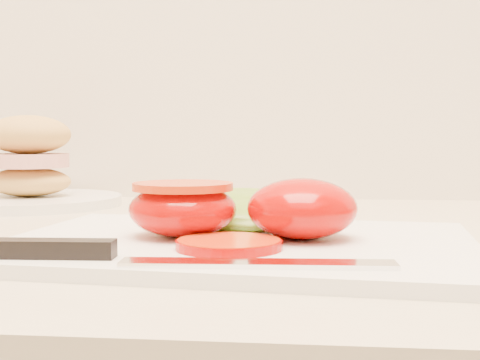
# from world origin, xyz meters

# --- Properties ---
(cutting_board) EXTENTS (0.38, 0.29, 0.01)m
(cutting_board) POSITION_xyz_m (-0.25, 1.57, 0.94)
(cutting_board) COLOR white
(cutting_board) RESTS_ON counter
(tomato_half_dome) EXTENTS (0.09, 0.09, 0.05)m
(tomato_half_dome) POSITION_xyz_m (-0.20, 1.58, 0.96)
(tomato_half_dome) COLOR #B30600
(tomato_half_dome) RESTS_ON cutting_board
(tomato_half_cut) EXTENTS (0.09, 0.09, 0.04)m
(tomato_half_cut) POSITION_xyz_m (-0.29, 1.58, 0.96)
(tomato_half_cut) COLOR #B30600
(tomato_half_cut) RESTS_ON cutting_board
(tomato_slice_0) EXTENTS (0.07, 0.07, 0.01)m
(tomato_slice_0) POSITION_xyz_m (-0.25, 1.53, 0.94)
(tomato_slice_0) COLOR #D74713
(tomato_slice_0) RESTS_ON cutting_board
(lettuce_leaf_0) EXTENTS (0.15, 0.11, 0.03)m
(lettuce_leaf_0) POSITION_xyz_m (-0.25, 1.65, 0.95)
(lettuce_leaf_0) COLOR olive
(lettuce_leaf_0) RESTS_ON cutting_board
(knife) EXTENTS (0.26, 0.04, 0.01)m
(knife) POSITION_xyz_m (-0.31, 1.48, 0.94)
(knife) COLOR silver
(knife) RESTS_ON cutting_board
(sandwich_plate) EXTENTS (0.23, 0.23, 0.11)m
(sandwich_plate) POSITION_xyz_m (-0.55, 1.88, 0.97)
(sandwich_plate) COLOR white
(sandwich_plate) RESTS_ON counter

